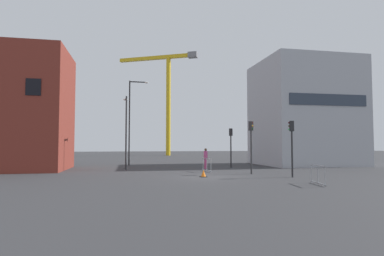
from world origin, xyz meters
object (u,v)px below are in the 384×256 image
at_px(streetlamp_short, 126,126).
at_px(pedestrian_walking, 206,157).
at_px(traffic_light_near, 292,139).
at_px(traffic_light_island, 251,138).
at_px(streetlamp_tall, 131,116).
at_px(construction_crane, 167,87).
at_px(traffic_cone_by_barrier, 203,174).
at_px(traffic_light_corner, 231,141).

distance_m(streetlamp_short, pedestrian_walking, 7.58).
height_order(traffic_light_near, traffic_light_island, traffic_light_island).
distance_m(streetlamp_tall, pedestrian_walking, 9.90).
height_order(streetlamp_short, traffic_light_near, streetlamp_short).
bearing_deg(traffic_light_near, streetlamp_short, 141.60).
distance_m(construction_crane, traffic_cone_by_barrier, 44.07).
xyz_separation_m(traffic_light_near, traffic_light_island, (-1.82, 2.69, 0.09)).
height_order(construction_crane, streetlamp_tall, construction_crane).
bearing_deg(traffic_light_island, traffic_cone_by_barrier, -161.66).
relative_size(traffic_light_near, traffic_cone_by_barrier, 8.05).
relative_size(streetlamp_short, traffic_light_near, 1.70).
height_order(traffic_light_island, traffic_cone_by_barrier, traffic_light_island).
xyz_separation_m(streetlamp_short, traffic_light_near, (11.04, -8.75, -1.26)).
bearing_deg(pedestrian_walking, streetlamp_tall, 136.96).
bearing_deg(traffic_light_island, traffic_light_near, -55.91).
distance_m(traffic_light_near, traffic_light_corner, 9.53).
relative_size(traffic_light_island, pedestrian_walking, 2.13).
bearing_deg(traffic_light_corner, traffic_light_near, -82.80).
bearing_deg(streetlamp_tall, construction_crane, 76.46).
relative_size(streetlamp_tall, traffic_light_corner, 2.41).
xyz_separation_m(streetlamp_short, traffic_light_island, (9.22, -6.06, -1.17)).
distance_m(streetlamp_tall, traffic_cone_by_barrier, 14.68).
height_order(streetlamp_tall, traffic_light_near, streetlamp_tall).
distance_m(construction_crane, streetlamp_tall, 30.97).
bearing_deg(traffic_cone_by_barrier, pedestrian_walking, 75.25).
xyz_separation_m(traffic_light_near, traffic_cone_by_barrier, (-5.78, 1.38, -2.34)).
bearing_deg(streetlamp_tall, pedestrian_walking, -43.04).
bearing_deg(traffic_light_near, streetlamp_tall, 126.41).
bearing_deg(pedestrian_walking, traffic_light_corner, 24.40).
bearing_deg(traffic_cone_by_barrier, traffic_light_island, 18.34).
height_order(streetlamp_short, pedestrian_walking, streetlamp_short).
xyz_separation_m(traffic_light_corner, pedestrian_walking, (-2.79, -1.27, -1.44)).
height_order(construction_crane, streetlamp_short, construction_crane).
relative_size(construction_crane, traffic_cone_by_barrier, 43.41).
bearing_deg(pedestrian_walking, traffic_light_island, -68.47).
bearing_deg(construction_crane, streetlamp_tall, -103.54).
relative_size(streetlamp_short, pedestrian_walking, 3.49).
bearing_deg(traffic_light_island, construction_crane, 92.50).
xyz_separation_m(traffic_light_corner, traffic_cone_by_barrier, (-4.59, -8.07, -2.30)).
xyz_separation_m(traffic_light_island, traffic_cone_by_barrier, (-3.96, -1.31, -2.43)).
height_order(streetlamp_short, traffic_cone_by_barrier, streetlamp_short).
bearing_deg(traffic_light_near, traffic_light_island, 124.09).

